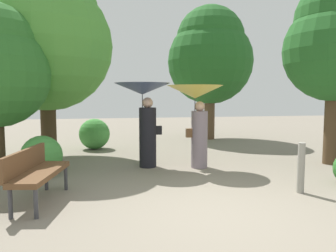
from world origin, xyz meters
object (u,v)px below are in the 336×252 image
at_px(tree_mid_left, 45,35).
at_px(person_right, 196,105).
at_px(park_bench, 36,170).
at_px(path_marker_post, 301,168).
at_px(tree_mid_right, 336,41).
at_px(person_left, 144,105).
at_px(tree_near_right, 210,55).

bearing_deg(tree_mid_left, person_right, -28.17).
height_order(park_bench, path_marker_post, path_marker_post).
height_order(park_bench, tree_mid_right, tree_mid_right).
height_order(person_left, person_right, person_left).
relative_size(park_bench, path_marker_post, 1.82).
xyz_separation_m(person_left, tree_mid_right, (4.49, -0.54, 1.51)).
height_order(park_bench, tree_mid_left, tree_mid_left).
height_order(person_left, path_marker_post, person_left).
relative_size(person_left, tree_mid_right, 0.44).
distance_m(person_right, tree_mid_right, 3.67).
bearing_deg(park_bench, person_right, -48.58).
bearing_deg(park_bench, tree_near_right, -27.09).
height_order(tree_near_right, path_marker_post, tree_near_right).
bearing_deg(path_marker_post, park_bench, 175.47).
xyz_separation_m(park_bench, path_marker_post, (4.32, -0.34, -0.08)).
relative_size(person_right, tree_near_right, 0.38).
bearing_deg(tree_mid_left, tree_mid_right, -17.22).
relative_size(park_bench, tree_mid_right, 0.35).
bearing_deg(path_marker_post, tree_near_right, 84.34).
bearing_deg(tree_mid_left, person_left, -33.94).
bearing_deg(path_marker_post, tree_mid_left, 138.99).
bearing_deg(tree_mid_right, tree_mid_left, 162.78).
relative_size(person_left, path_marker_post, 2.25).
distance_m(person_right, tree_mid_left, 4.36).
height_order(tree_near_right, tree_mid_right, tree_near_right).
bearing_deg(person_left, person_right, -104.35).
xyz_separation_m(person_right, tree_mid_right, (3.34, -0.24, 1.50)).
xyz_separation_m(tree_near_right, tree_mid_right, (1.45, -4.92, -0.26)).
bearing_deg(tree_mid_left, tree_near_right, 27.38).
bearing_deg(person_right, tree_mid_right, -94.26).
bearing_deg(person_right, path_marker_post, -151.58).
bearing_deg(person_left, path_marker_post, -136.92).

